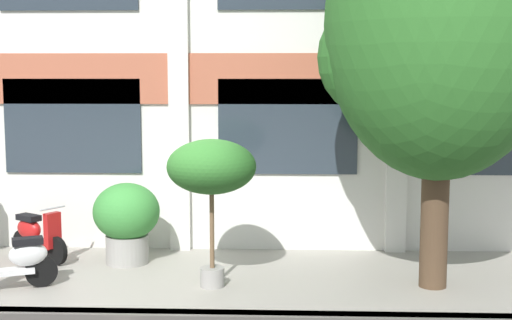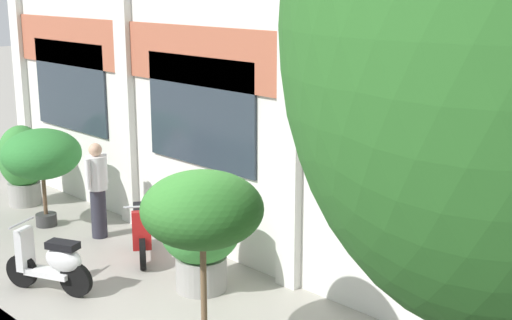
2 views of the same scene
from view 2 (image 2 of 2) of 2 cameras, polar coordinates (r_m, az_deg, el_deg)
The scene contains 8 objects.
apartment_facade at distance 9.62m, azimuth 4.08°, elevation 12.34°, with size 15.89×0.64×7.84m.
potted_plant_stone_basin at distance 9.90m, azimuth -4.46°, elevation -6.12°, with size 1.12×1.12×1.37m.
potted_plant_low_pan at distance 7.66m, azimuth -4.32°, elevation -4.28°, with size 1.33×1.33×2.24m.
potted_plant_glazed_jar at distance 14.34m, azimuth -18.19°, elevation -0.14°, with size 0.90×0.90×1.55m.
potted_plant_tall_urn at distance 12.85m, azimuth -16.78°, elevation 0.37°, with size 1.37×1.37×1.74m.
scooter_near_curb at distance 10.29m, azimuth -16.03°, elevation -7.90°, with size 1.29×0.75×0.98m.
scooter_second_parked at distance 11.29m, azimuth -9.17°, elevation -5.54°, with size 1.20×0.86×0.98m.
resident_by_doorway at distance 12.14m, azimuth -12.58°, elevation -2.15°, with size 0.34×0.50×1.62m.
Camera 2 is at (6.41, -4.41, 4.18)m, focal length 50.00 mm.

